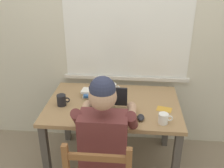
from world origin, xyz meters
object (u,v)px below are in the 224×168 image
object	(u,v)px
book_stack_main	(92,93)
computer_mouse	(141,117)
seated_person	(105,138)
coffee_mug_dark	(62,100)
laptop	(107,108)
desk	(113,112)
landscape_photo_print	(164,109)
coffee_mug_white	(113,88)
coffee_mug_spare	(164,118)

from	to	relation	value
book_stack_main	computer_mouse	bearing A→B (deg)	-38.36
seated_person	coffee_mug_dark	world-z (taller)	seated_person
seated_person	coffee_mug_dark	bearing A→B (deg)	137.47
laptop	coffee_mug_dark	bearing A→B (deg)	165.95
desk	book_stack_main	size ratio (longest dim) A/B	6.32
landscape_photo_print	coffee_mug_white	bearing A→B (deg)	164.52
seated_person	landscape_photo_print	bearing A→B (deg)	40.64
computer_mouse	coffee_mug_spare	bearing A→B (deg)	-12.72
computer_mouse	coffee_mug_white	bearing A→B (deg)	120.41
desk	landscape_photo_print	bearing A→B (deg)	-8.49
seated_person	coffee_mug_dark	xyz separation A→B (m)	(-0.44, 0.40, 0.09)
coffee_mug_spare	coffee_mug_white	bearing A→B (deg)	132.01
coffee_mug_spare	book_stack_main	xyz separation A→B (m)	(-0.65, 0.41, -0.01)
landscape_photo_print	seated_person	bearing A→B (deg)	-124.54
coffee_mug_spare	landscape_photo_print	xyz separation A→B (m)	(0.03, 0.22, -0.04)
coffee_mug_white	coffee_mug_spare	xyz separation A→B (m)	(0.45, -0.50, -0.01)
computer_mouse	coffee_mug_white	distance (m)	0.53
computer_mouse	coffee_mug_dark	distance (m)	0.73
computer_mouse	laptop	bearing A→B (deg)	167.50
desk	laptop	size ratio (longest dim) A/B	3.70
desk	book_stack_main	world-z (taller)	book_stack_main
desk	book_stack_main	bearing A→B (deg)	150.38
coffee_mug_white	book_stack_main	xyz separation A→B (m)	(-0.20, -0.09, -0.02)
laptop	coffee_mug_white	distance (m)	0.40
book_stack_main	landscape_photo_print	size ratio (longest dim) A/B	1.49
computer_mouse	landscape_photo_print	size ratio (longest dim) A/B	0.77
seated_person	book_stack_main	size ratio (longest dim) A/B	6.39
desk	laptop	distance (m)	0.24
laptop	book_stack_main	size ratio (longest dim) A/B	1.71
coffee_mug_dark	coffee_mug_spare	bearing A→B (deg)	-13.29
laptop	coffee_mug_white	world-z (taller)	laptop
computer_mouse	book_stack_main	world-z (taller)	book_stack_main
coffee_mug_spare	seated_person	bearing A→B (deg)	-156.85
computer_mouse	coffee_mug_dark	xyz separation A→B (m)	(-0.71, 0.17, 0.04)
laptop	coffee_mug_dark	distance (m)	0.44
coffee_mug_white	coffee_mug_dark	world-z (taller)	coffee_mug_dark
seated_person	computer_mouse	world-z (taller)	seated_person
computer_mouse	book_stack_main	distance (m)	0.60
computer_mouse	coffee_mug_dark	size ratio (longest dim) A/B	0.83
laptop	landscape_photo_print	xyz separation A→B (m)	(0.49, 0.12, -0.05)
laptop	coffee_mug_dark	size ratio (longest dim) A/B	2.75
desk	coffee_mug_dark	distance (m)	0.49
book_stack_main	landscape_photo_print	xyz separation A→B (m)	(0.68, -0.19, -0.03)
coffee_mug_white	coffee_mug_spare	bearing A→B (deg)	-47.99
coffee_mug_white	book_stack_main	size ratio (longest dim) A/B	0.57
laptop	computer_mouse	world-z (taller)	laptop
desk	coffee_mug_dark	xyz separation A→B (m)	(-0.46, -0.08, 0.15)
coffee_mug_dark	coffee_mug_spare	world-z (taller)	coffee_mug_dark
coffee_mug_white	coffee_mug_spare	world-z (taller)	coffee_mug_white
desk	laptop	world-z (taller)	laptop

